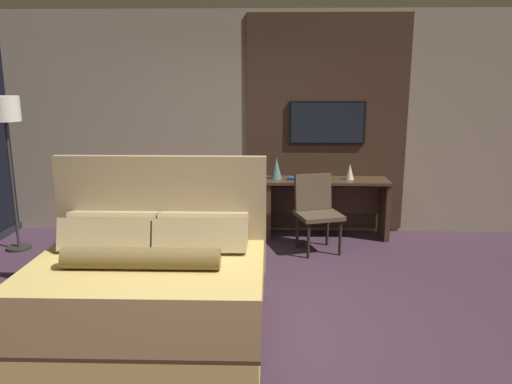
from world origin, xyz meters
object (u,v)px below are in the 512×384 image
desk_chair (316,206)px  vase_tall (276,168)px  bed (138,301)px  desk (326,198)px  book (297,178)px  tv (327,123)px  vase_short (350,172)px  floor_lamp (5,122)px

desk_chair → vase_tall: (-0.46, 0.50, 0.36)m
bed → desk: 3.19m
bed → desk_chair: bearing=55.2°
desk_chair → book: bearing=96.7°
bed → tv: tv is taller
vase_tall → vase_short: 0.91m
tv → bed: bearing=-120.4°
vase_short → book: size_ratio=0.78×
bed → desk: (1.70, 2.70, 0.16)m
floor_lamp → book: size_ratio=7.13×
tv → floor_lamp: 3.76m
tv → floor_lamp: bearing=-167.6°
desk → tv: size_ratio=1.58×
tv → vase_tall: (-0.63, -0.21, -0.54)m
bed → desk: size_ratio=1.39×
tv → vase_tall: size_ratio=3.55×
desk → vase_tall: bearing=-178.4°
vase_short → bed: bearing=-126.4°
bed → book: size_ratio=8.45×
vase_short → book: 0.66m
desk_chair → bed: bearing=-141.6°
tv → desk_chair: 1.16m
floor_lamp → vase_short: (3.95, 0.59, -0.66)m
bed → desk_chair: bed is taller
floor_lamp → vase_tall: size_ratio=6.59×
desk → book: 0.46m
vase_tall → bed: bearing=-111.6°
desk_chair → book: (-0.20, 0.45, 0.24)m
vase_short → desk: bearing=174.2°
vase_tall → book: 0.29m
desk → desk_chair: desk_chair is taller
tv → book: size_ratio=3.84×
vase_tall → desk_chair: bearing=-47.2°
desk_chair → vase_tall: bearing=116.0°
floor_lamp → book: 3.43m
desk_chair → floor_lamp: (-3.50, -0.10, 0.97)m
desk_chair → vase_tall: size_ratio=3.27×
desk → floor_lamp: (-3.67, -0.61, 1.00)m
bed → vase_tall: bearing=68.4°
vase_tall → floor_lamp: bearing=-168.9°
tv → vase_tall: bearing=-161.8°
desk → book: bearing=-170.9°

